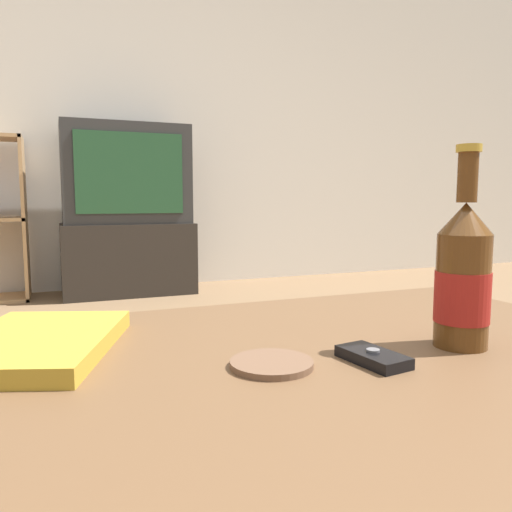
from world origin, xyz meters
The scene contains 8 objects.
back_wall centered at (0.00, 3.02, 1.30)m, with size 8.00×0.05×2.60m.
coffee_table centered at (0.00, 0.00, 0.35)m, with size 1.18×0.72×0.41m.
tv_stand centered at (0.21, 2.75, 0.23)m, with size 0.82×0.41×0.45m.
television centered at (0.21, 2.74, 0.76)m, with size 0.77×0.37×0.62m.
beer_bottle centered at (0.29, -0.02, 0.50)m, with size 0.07×0.07×0.27m.
cell_phone centered at (0.14, -0.03, 0.42)m, with size 0.06×0.10×0.02m.
coaster centered at (0.01, 0.00, 0.41)m, with size 0.10×0.10×0.01m.
table_book centered at (-0.25, 0.17, 0.42)m, with size 0.26×0.32×0.02m.
Camera 1 is at (-0.22, -0.53, 0.61)m, focal length 35.00 mm.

